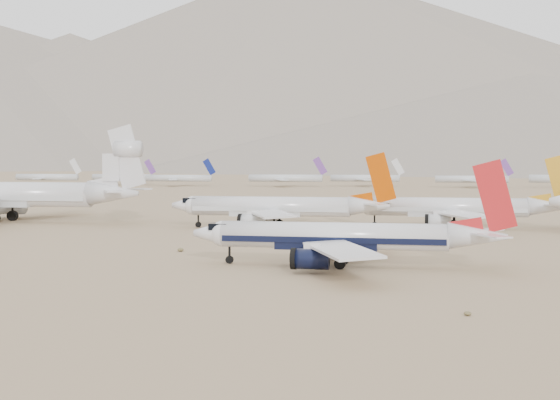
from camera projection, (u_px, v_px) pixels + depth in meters
The scene contains 8 objects.
ground at pixel (372, 270), 99.88m from camera, with size 7000.00×7000.00×0.00m, color #836B4C.
main_airliner at pixel (347, 237), 102.75m from camera, with size 40.35×39.41×14.24m.
row2_gold_tail at pixel (457, 208), 159.05m from camera, with size 42.60×41.67×15.17m.
row2_orange_tail at pixel (279, 207), 158.69m from camera, with size 43.83×42.88×15.64m.
row2_white_trijet at pixel (10, 194), 175.57m from camera, with size 61.70×60.30×21.86m.
distant_storage_row at pixel (541, 179), 388.22m from camera, with size 671.08×60.72×15.15m.
mountain_range at pixel (461, 78), 1692.35m from camera, with size 7354.00×3024.00×470.00m.
desert_scrub at pixel (97, 292), 81.38m from camera, with size 219.83×121.67×0.63m.
Camera 1 is at (7.29, -99.70, 14.20)m, focal length 50.00 mm.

